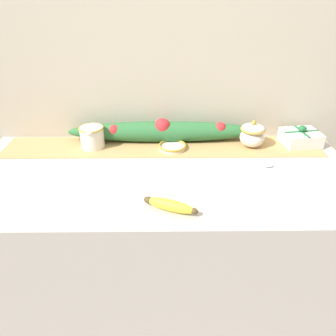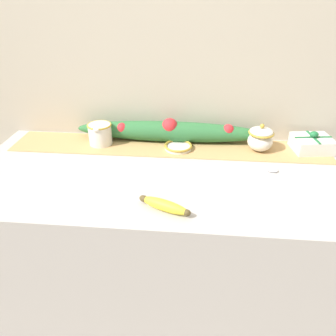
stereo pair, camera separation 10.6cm
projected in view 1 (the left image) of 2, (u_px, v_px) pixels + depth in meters
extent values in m
plane|color=gray|center=(164.00, 324.00, 1.74)|extent=(12.00, 12.00, 0.00)
cube|color=#B7B2AD|center=(163.00, 260.00, 1.50)|extent=(1.53, 0.68, 0.93)
cube|color=#B7AD99|center=(162.00, 79.00, 1.45)|extent=(2.33, 0.04, 2.40)
cube|color=tan|center=(162.00, 147.00, 1.47)|extent=(1.40, 0.21, 0.00)
cylinder|color=white|center=(92.00, 137.00, 1.44)|extent=(0.10, 0.10, 0.09)
torus|color=#B79333|center=(91.00, 128.00, 1.42)|extent=(0.11, 0.11, 0.01)
torus|color=white|center=(95.00, 130.00, 1.49)|extent=(0.05, 0.01, 0.05)
ellipsoid|color=white|center=(89.00, 133.00, 1.38)|extent=(0.03, 0.02, 0.02)
ellipsoid|color=white|center=(252.00, 138.00, 1.45)|extent=(0.11, 0.11, 0.08)
torus|color=#B79333|center=(253.00, 129.00, 1.43)|extent=(0.11, 0.11, 0.01)
ellipsoid|color=white|center=(253.00, 128.00, 1.43)|extent=(0.10, 0.10, 0.03)
sphere|color=#B79333|center=(254.00, 123.00, 1.41)|extent=(0.02, 0.02, 0.02)
cylinder|color=white|center=(172.00, 147.00, 1.45)|extent=(0.12, 0.12, 0.01)
torus|color=#B79333|center=(172.00, 145.00, 1.44)|extent=(0.12, 0.12, 0.01)
ellipsoid|color=yellow|center=(171.00, 205.00, 1.05)|extent=(0.17, 0.10, 0.04)
ellipsoid|color=brown|center=(149.00, 200.00, 1.08)|extent=(0.04, 0.03, 0.02)
ellipsoid|color=brown|center=(194.00, 211.00, 1.03)|extent=(0.03, 0.03, 0.02)
cube|color=silver|center=(248.00, 165.00, 1.32)|extent=(0.11, 0.02, 0.00)
ellipsoid|color=silver|center=(268.00, 165.00, 1.31)|extent=(0.05, 0.03, 0.01)
cube|color=silver|center=(300.00, 138.00, 1.48)|extent=(0.17, 0.15, 0.06)
cube|color=#1E6B38|center=(302.00, 131.00, 1.46)|extent=(0.16, 0.03, 0.00)
cube|color=#1E6B38|center=(302.00, 131.00, 1.46)|extent=(0.03, 0.14, 0.00)
ellipsoid|color=#1E6B38|center=(302.00, 129.00, 1.45)|extent=(0.04, 0.03, 0.03)
ellipsoid|color=#2D6B38|center=(162.00, 132.00, 1.49)|extent=(0.86, 0.10, 0.09)
sphere|color=red|center=(114.00, 130.00, 1.47)|extent=(0.05, 0.05, 0.05)
sphere|color=red|center=(162.00, 126.00, 1.47)|extent=(0.07, 0.07, 0.07)
sphere|color=red|center=(220.00, 128.00, 1.48)|extent=(0.05, 0.05, 0.05)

